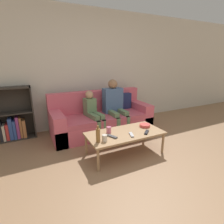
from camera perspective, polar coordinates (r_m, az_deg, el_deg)
ground_plane at (r=2.41m, az=15.22°, el=-23.06°), size 22.00×22.00×0.00m
wall_back at (r=4.13m, az=-8.00°, el=13.46°), size 12.00×0.06×2.60m
couch at (r=3.80m, az=-3.41°, el=-2.28°), size 2.10×0.85×0.87m
bookshelf at (r=3.94m, az=-30.08°, el=-2.44°), size 0.78×0.28×1.03m
coffee_table at (r=2.90m, az=4.25°, el=-7.25°), size 1.25×0.61×0.38m
person_adult at (r=3.74m, az=0.73°, el=3.19°), size 0.42×0.61×1.13m
person_child at (r=3.53m, az=-6.17°, el=0.10°), size 0.30×0.62×0.92m
cup_near at (r=2.57m, az=-2.43°, el=-8.49°), size 0.08×0.08×0.10m
cup_far at (r=2.85m, az=-1.05°, el=-5.84°), size 0.08×0.08×0.10m
tv_remote_0 at (r=2.79m, az=6.37°, el=-7.38°), size 0.10×0.18×0.02m
tv_remote_1 at (r=2.92m, az=11.23°, el=-6.48°), size 0.16×0.15×0.02m
tv_remote_2 at (r=2.71m, az=0.09°, el=-8.00°), size 0.11×0.17×0.02m
snack_bowl at (r=3.17m, az=10.67°, el=-4.32°), size 0.19×0.19×0.05m
bottle at (r=2.53m, az=-4.59°, el=-7.50°), size 0.06×0.06×0.25m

